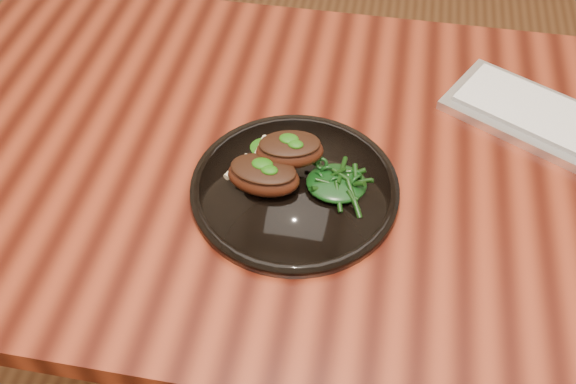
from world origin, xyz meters
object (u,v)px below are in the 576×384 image
object	(u,v)px
lamb_chop_front	(263,175)
greens_heap	(337,181)
plate	(295,188)
desk	(384,200)

from	to	relation	value
lamb_chop_front	greens_heap	xyz separation A→B (m)	(0.10, 0.02, -0.01)
plate	greens_heap	world-z (taller)	greens_heap
desk	plate	size ratio (longest dim) A/B	5.23
plate	lamb_chop_front	world-z (taller)	lamb_chop_front
desk	lamb_chop_front	world-z (taller)	lamb_chop_front
plate	lamb_chop_front	size ratio (longest dim) A/B	2.65
desk	plate	xyz separation A→B (m)	(-0.14, -0.08, 0.09)
desk	greens_heap	bearing A→B (deg)	-134.71
plate	greens_heap	bearing A→B (deg)	5.19
lamb_chop_front	greens_heap	size ratio (longest dim) A/B	1.31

